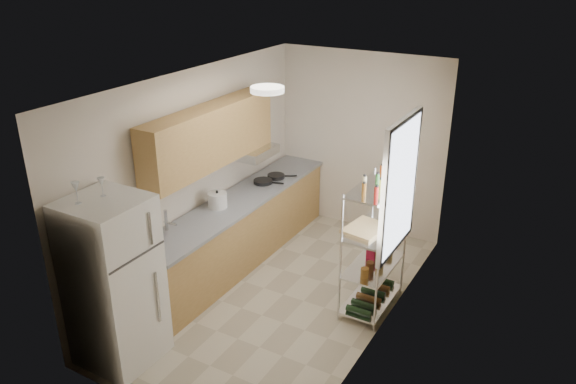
{
  "coord_description": "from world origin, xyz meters",
  "views": [
    {
      "loc": [
        2.9,
        -4.96,
        3.83
      ],
      "look_at": [
        -0.08,
        0.25,
        1.24
      ],
      "focal_mm": 35.0,
      "sensor_mm": 36.0,
      "label": 1
    }
  ],
  "objects_px": {
    "rice_cooker": "(217,200)",
    "espresso_machine": "(396,214)",
    "cutting_board": "(365,228)",
    "frying_pan_large": "(263,181)",
    "refrigerator": "(114,282)"
  },
  "relations": [
    {
      "from": "refrigerator",
      "to": "cutting_board",
      "type": "height_order",
      "value": "refrigerator"
    },
    {
      "from": "cutting_board",
      "to": "espresso_machine",
      "type": "relative_size",
      "value": 1.87
    },
    {
      "from": "refrigerator",
      "to": "frying_pan_large",
      "type": "xyz_separation_m",
      "value": [
        -0.06,
        2.81,
        0.05
      ]
    },
    {
      "from": "refrigerator",
      "to": "frying_pan_large",
      "type": "relative_size",
      "value": 6.7
    },
    {
      "from": "espresso_machine",
      "to": "refrigerator",
      "type": "bearing_deg",
      "value": -139.4
    },
    {
      "from": "refrigerator",
      "to": "rice_cooker",
      "type": "height_order",
      "value": "refrigerator"
    },
    {
      "from": "frying_pan_large",
      "to": "refrigerator",
      "type": "bearing_deg",
      "value": -102.82
    },
    {
      "from": "cutting_board",
      "to": "rice_cooker",
      "type": "bearing_deg",
      "value": -176.01
    },
    {
      "from": "rice_cooker",
      "to": "espresso_machine",
      "type": "bearing_deg",
      "value": 10.84
    },
    {
      "from": "rice_cooker",
      "to": "cutting_board",
      "type": "height_order",
      "value": "rice_cooker"
    },
    {
      "from": "espresso_machine",
      "to": "cutting_board",
      "type": "bearing_deg",
      "value": -138.41
    },
    {
      "from": "refrigerator",
      "to": "rice_cooker",
      "type": "distance_m",
      "value": 1.87
    },
    {
      "from": "rice_cooker",
      "to": "frying_pan_large",
      "type": "height_order",
      "value": "rice_cooker"
    },
    {
      "from": "refrigerator",
      "to": "espresso_machine",
      "type": "relative_size",
      "value": 6.8
    },
    {
      "from": "refrigerator",
      "to": "frying_pan_large",
      "type": "distance_m",
      "value": 2.81
    }
  ]
}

